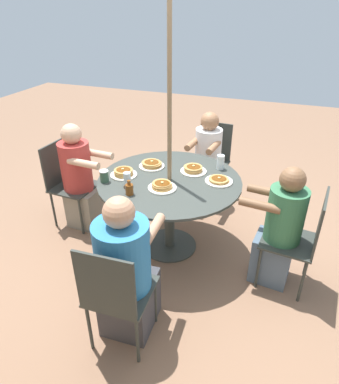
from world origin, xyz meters
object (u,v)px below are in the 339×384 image
(patio_table, at_px, (170,191))
(coffee_cup, at_px, (104,176))
(diner_south, at_px, (80,181))
(diner_west, at_px, (126,274))
(patio_chair_west, at_px, (115,292))
(drinking_glass_b, at_px, (127,179))
(pancake_plate_a, at_px, (219,180))
(patio_chair_south, at_px, (67,179))
(diner_east, at_px, (207,162))
(pancake_plate_b, at_px, (124,173))
(pancake_plate_c, at_px, (162,186))
(pancake_plate_e, at_px, (152,165))
(pancake_plate_d, at_px, (193,170))
(patio_chair_east, at_px, (212,156))
(diner_north, at_px, (279,231))
(drinking_glass_a, at_px, (220,162))
(syrup_bottle, at_px, (129,189))
(patio_chair_north, at_px, (301,236))

(patio_table, distance_m, coffee_cup, 0.61)
(diner_south, distance_m, diner_west, 1.50)
(patio_chair_west, relative_size, drinking_glass_b, 7.22)
(diner_south, height_order, pancake_plate_a, diner_south)
(pancake_plate_a, bearing_deg, patio_table, 13.23)
(patio_table, bearing_deg, diner_west, 92.40)
(patio_table, height_order, pancake_plate_a, pancake_plate_a)
(patio_chair_south, bearing_deg, diner_east, 129.50)
(diner_south, bearing_deg, drinking_glass_b, 70.60)
(pancake_plate_b, bearing_deg, pancake_plate_c, 165.50)
(diner_east, distance_m, pancake_plate_c, 1.23)
(diner_east, bearing_deg, pancake_plate_e, 72.46)
(pancake_plate_c, bearing_deg, drinking_glass_b, 10.23)
(patio_chair_west, bearing_deg, patio_chair_south, 132.10)
(pancake_plate_a, bearing_deg, pancake_plate_d, -23.13)
(pancake_plate_e, bearing_deg, diner_west, 103.76)
(patio_chair_east, relative_size, pancake_plate_b, 3.65)
(diner_east, distance_m, drinking_glass_b, 1.35)
(diner_north, xyz_separation_m, diner_south, (2.02, -0.18, 0.02))
(diner_east, bearing_deg, pancake_plate_d, 99.92)
(pancake_plate_b, bearing_deg, coffee_cup, 57.25)
(pancake_plate_a, height_order, pancake_plate_c, pancake_plate_c)
(diner_south, height_order, pancake_plate_b, diner_south)
(pancake_plate_a, bearing_deg, diner_north, 159.03)
(diner_east, relative_size, drinking_glass_b, 8.75)
(pancake_plate_d, distance_m, drinking_glass_b, 0.65)
(patio_chair_south, distance_m, drinking_glass_b, 0.98)
(patio_chair_east, height_order, diner_south, diner_south)
(patio_chair_south, xyz_separation_m, pancake_plate_e, (-0.93, -0.12, 0.27))
(patio_table, bearing_deg, diner_north, 173.28)
(pancake_plate_c, height_order, drinking_glass_a, drinking_glass_a)
(patio_chair_east, relative_size, drinking_glass_b, 7.22)
(diner_east, distance_m, pancake_plate_e, 0.93)
(patio_chair_west, xyz_separation_m, diner_west, (0.01, -0.18, 0.00))
(diner_east, bearing_deg, pancake_plate_a, 115.76)
(pancake_plate_e, distance_m, syrup_bottle, 0.56)
(diner_west, bearing_deg, patio_chair_south, 136.23)
(diner_south, distance_m, pancake_plate_a, 1.46)
(patio_chair_north, distance_m, pancake_plate_b, 1.63)
(pancake_plate_a, bearing_deg, patio_chair_east, -73.85)
(patio_chair_north, xyz_separation_m, pancake_plate_b, (1.60, -0.07, 0.27))
(patio_chair_west, xyz_separation_m, pancake_plate_a, (-0.38, -1.29, 0.26))
(diner_north, distance_m, patio_chair_east, 1.57)
(diner_east, relative_size, syrup_bottle, 8.42)
(diner_east, height_order, diner_west, diner_west)
(patio_chair_south, xyz_separation_m, syrup_bottle, (-0.96, 0.44, 0.29))
(drinking_glass_a, bearing_deg, patio_table, 44.14)
(patio_chair_west, relative_size, drinking_glass_a, 6.53)
(patio_chair_east, xyz_separation_m, diner_south, (1.13, 1.12, 0.02))
(pancake_plate_e, bearing_deg, diner_north, 166.26)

